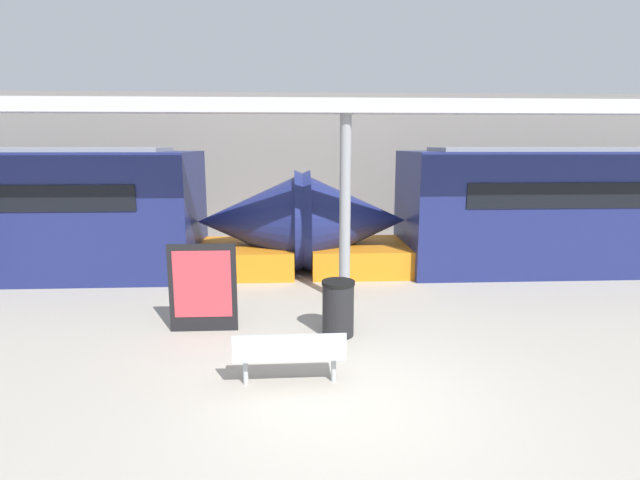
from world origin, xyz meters
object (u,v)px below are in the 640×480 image
Objects in this scene: train_left at (625,211)px; poster_board at (203,288)px; bench_near at (290,352)px; trash_bin at (338,308)px; support_column_near at (345,211)px.

poster_board is at bearing -157.84° from train_left.
bench_near is 1.98m from trash_bin.
train_left is 11.38m from poster_board.
poster_board reaches higher than trash_bin.
train_left is 11.09m from bench_near.
support_column_near is (0.30, 1.90, 1.45)m from trash_bin.
bench_near is 4.13m from support_column_near.
trash_bin is at bearing 64.55° from bench_near.
poster_board is (-10.52, -4.28, -0.71)m from train_left.
train_left is 4.53× the size of support_column_near.
support_column_near is at bearing 80.98° from trash_bin.
train_left reaches higher than bench_near.
bench_near is at bearing -106.95° from support_column_near.
trash_bin is (-8.15, -4.62, -1.02)m from train_left.
support_column_near is at bearing 30.39° from poster_board.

